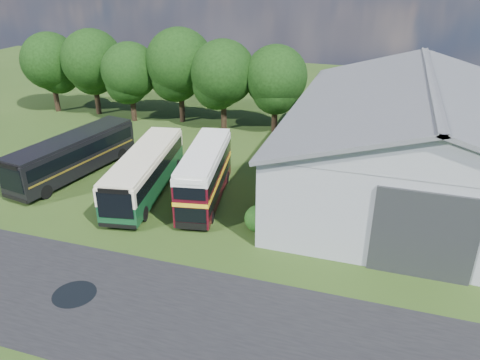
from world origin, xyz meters
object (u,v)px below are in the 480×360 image
(storage_shed, at_px, (422,132))
(bus_green_single, at_px, (145,172))
(bus_dark_single, at_px, (73,155))
(bus_maroon_double, at_px, (205,175))

(storage_shed, bearing_deg, bus_green_single, -158.07)
(storage_shed, distance_m, bus_dark_single, 26.28)
(storage_shed, relative_size, bus_maroon_double, 2.68)
(bus_green_single, relative_size, bus_dark_single, 0.99)
(bus_maroon_double, relative_size, bus_dark_single, 0.79)
(bus_dark_single, bearing_deg, bus_maroon_double, 4.71)
(bus_green_single, height_order, bus_maroon_double, bus_maroon_double)
(bus_green_single, height_order, bus_dark_single, bus_dark_single)
(storage_shed, relative_size, bus_dark_single, 2.12)
(bus_green_single, relative_size, bus_maroon_double, 1.25)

